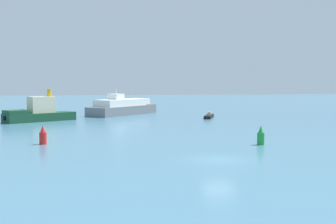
{
  "coord_description": "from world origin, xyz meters",
  "views": [
    {
      "loc": [
        -9.43,
        -30.31,
        5.87
      ],
      "look_at": [
        2.63,
        37.81,
        1.2
      ],
      "focal_mm": 43.38,
      "sensor_mm": 36.0,
      "label": 1
    }
  ],
  "objects_px": {
    "white_riverboat": "(123,107)",
    "tugboat": "(39,113)",
    "channel_buoy_red": "(43,136)",
    "small_motorboat": "(209,116)",
    "channel_buoy_green": "(261,137)"
  },
  "relations": [
    {
      "from": "tugboat",
      "to": "channel_buoy_red",
      "type": "bearing_deg",
      "value": -81.55
    },
    {
      "from": "small_motorboat",
      "to": "channel_buoy_green",
      "type": "relative_size",
      "value": 3.18
    },
    {
      "from": "white_riverboat",
      "to": "channel_buoy_green",
      "type": "xyz_separation_m",
      "value": [
        10.67,
        -42.58,
        -0.62
      ]
    },
    {
      "from": "small_motorboat",
      "to": "channel_buoy_red",
      "type": "height_order",
      "value": "channel_buoy_red"
    },
    {
      "from": "small_motorboat",
      "to": "channel_buoy_red",
      "type": "relative_size",
      "value": 3.18
    },
    {
      "from": "tugboat",
      "to": "channel_buoy_red",
      "type": "distance_m",
      "value": 26.65
    },
    {
      "from": "small_motorboat",
      "to": "white_riverboat",
      "type": "bearing_deg",
      "value": 143.87
    },
    {
      "from": "white_riverboat",
      "to": "tugboat",
      "type": "xyz_separation_m",
      "value": [
        -14.26,
        -12.12,
        -0.11
      ]
    },
    {
      "from": "small_motorboat",
      "to": "channel_buoy_green",
      "type": "distance_m",
      "value": 32.23
    },
    {
      "from": "channel_buoy_green",
      "to": "channel_buoy_red",
      "type": "bearing_deg",
      "value": 168.96
    },
    {
      "from": "white_riverboat",
      "to": "tugboat",
      "type": "bearing_deg",
      "value": -139.63
    },
    {
      "from": "channel_buoy_red",
      "to": "small_motorboat",
      "type": "bearing_deg",
      "value": 48.31
    },
    {
      "from": "white_riverboat",
      "to": "small_motorboat",
      "type": "distance_m",
      "value": 17.99
    },
    {
      "from": "white_riverboat",
      "to": "channel_buoy_green",
      "type": "height_order",
      "value": "white_riverboat"
    },
    {
      "from": "small_motorboat",
      "to": "channel_buoy_green",
      "type": "xyz_separation_m",
      "value": [
        -3.83,
        -31.99,
        0.52
      ]
    }
  ]
}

